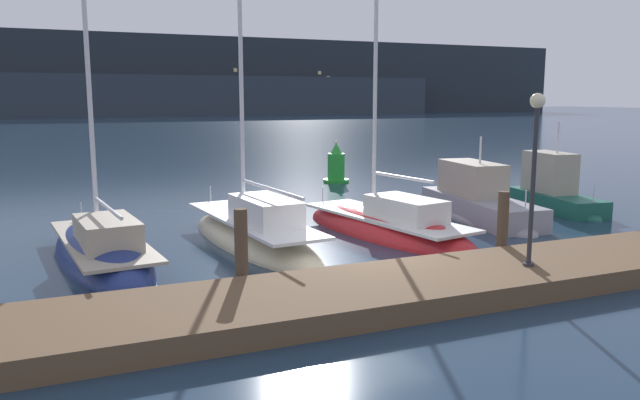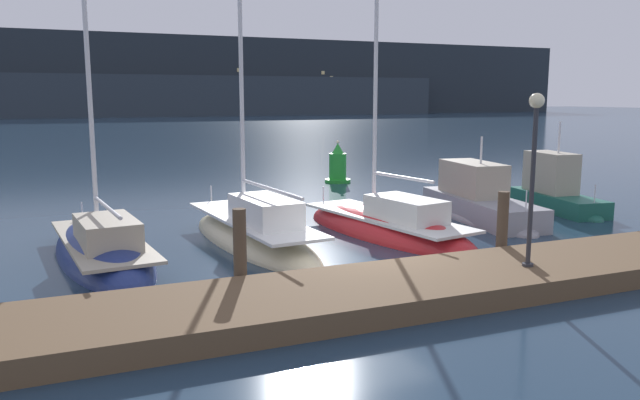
% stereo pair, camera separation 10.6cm
% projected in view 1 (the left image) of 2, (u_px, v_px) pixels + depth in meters
% --- Properties ---
extents(ground_plane, '(400.00, 400.00, 0.00)m').
position_uv_depth(ground_plane, '(370.00, 269.00, 14.99)').
color(ground_plane, '#1E3347').
extents(dock, '(28.11, 2.80, 0.45)m').
position_uv_depth(dock, '(422.00, 286.00, 12.87)').
color(dock, brown).
rests_on(dock, ground).
extents(mooring_pile_1, '(0.28, 0.28, 1.81)m').
position_uv_depth(mooring_pile_1, '(241.00, 251.00, 12.97)').
color(mooring_pile_1, '#4C3D2D').
rests_on(mooring_pile_1, ground).
extents(mooring_pile_2, '(0.28, 0.28, 1.77)m').
position_uv_depth(mooring_pile_2, '(502.00, 226.00, 15.56)').
color(mooring_pile_2, '#4C3D2D').
rests_on(mooring_pile_2, ground).
extents(sailboat_berth_2, '(2.86, 7.26, 8.73)m').
position_uv_depth(sailboat_berth_2, '(103.00, 256.00, 15.82)').
color(sailboat_berth_2, navy).
rests_on(sailboat_berth_2, ground).
extents(sailboat_berth_3, '(2.74, 7.88, 10.67)m').
position_uv_depth(sailboat_berth_3, '(254.00, 238.00, 17.50)').
color(sailboat_berth_3, beige).
rests_on(sailboat_berth_3, ground).
extents(sailboat_berth_4, '(3.42, 7.67, 10.24)m').
position_uv_depth(sailboat_berth_4, '(387.00, 231.00, 18.65)').
color(sailboat_berth_4, red).
rests_on(sailboat_berth_4, ground).
extents(motorboat_berth_5, '(2.62, 6.35, 3.27)m').
position_uv_depth(motorboat_berth_5, '(478.00, 208.00, 21.14)').
color(motorboat_berth_5, gray).
rests_on(motorboat_berth_5, ground).
extents(motorboat_berth_6, '(2.15, 4.90, 3.70)m').
position_uv_depth(motorboat_berth_6, '(554.00, 199.00, 22.79)').
color(motorboat_berth_6, '#195647').
rests_on(motorboat_berth_6, ground).
extents(channel_buoy, '(1.23, 1.23, 2.03)m').
position_uv_depth(channel_buoy, '(336.00, 167.00, 30.00)').
color(channel_buoy, green).
rests_on(channel_buoy, ground).
extents(dock_lamppost, '(0.32, 0.32, 3.71)m').
position_uv_depth(dock_lamppost, '(535.00, 151.00, 13.17)').
color(dock_lamppost, '#2D2D33').
rests_on(dock_lamppost, dock).
extents(hillside_backdrop, '(240.00, 23.00, 17.38)m').
position_uv_depth(hillside_backdrop, '(90.00, 78.00, 134.07)').
color(hillside_backdrop, '#232B33').
rests_on(hillside_backdrop, ground).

